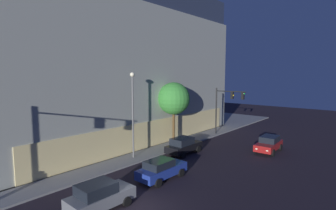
% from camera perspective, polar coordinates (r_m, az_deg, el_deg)
% --- Properties ---
extents(modern_building, '(33.01, 26.32, 19.11)m').
position_cam_1_polar(modern_building, '(39.44, -16.95, 8.16)').
color(modern_building, '#4C4C51').
rests_on(modern_building, ground).
extents(traffic_light_far_corner, '(0.33, 4.29, 6.28)m').
position_cam_1_polar(traffic_light_far_corner, '(35.57, 12.65, 0.64)').
color(traffic_light_far_corner, black).
rests_on(traffic_light_far_corner, sidewalk_corner).
extents(street_lamp_sidewalk, '(0.44, 0.44, 8.27)m').
position_cam_1_polar(street_lamp_sidewalk, '(25.40, -7.66, 0.03)').
color(street_lamp_sidewalk, '#616161').
rests_on(street_lamp_sidewalk, sidewalk_corner).
extents(sidewalk_tree, '(3.77, 3.77, 7.18)m').
position_cam_1_polar(sidewalk_tree, '(30.55, 1.24, 1.39)').
color(sidewalk_tree, '#52391E').
rests_on(sidewalk_tree, sidewalk_corner).
extents(car_grey, '(4.14, 2.15, 1.71)m').
position_cam_1_polar(car_grey, '(17.41, -14.61, -18.52)').
color(car_grey, slate).
rests_on(car_grey, ground).
extents(car_blue, '(4.35, 1.99, 1.60)m').
position_cam_1_polar(car_blue, '(21.24, -1.47, -13.71)').
color(car_blue, navy).
rests_on(car_blue, ground).
extents(car_black, '(4.34, 2.00, 1.72)m').
position_cam_1_polar(car_black, '(27.68, 3.37, -8.74)').
color(car_black, black).
rests_on(car_black, ground).
extents(car_red, '(4.31, 2.14, 1.65)m').
position_cam_1_polar(car_red, '(30.34, 21.03, -7.85)').
color(car_red, maroon).
rests_on(car_red, ground).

